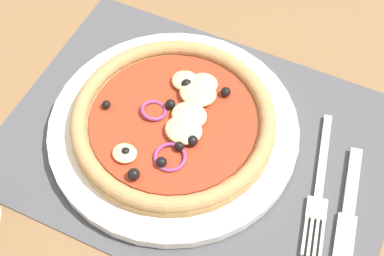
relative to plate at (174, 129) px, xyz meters
The scene contains 6 objects.
ground_plane 4.07cm from the plate, behind, with size 190.00×140.00×2.40cm, color olive.
placemat 3.49cm from the plate, behind, with size 44.79×32.49×0.40cm, color #4C4C51.
plate is the anchor object (origin of this frame).
pizza 1.78cm from the plate, 130.08° to the right, with size 23.38×23.38×2.66cm.
fork 17.80cm from the plate, behind, with size 5.19×17.92×0.44cm.
knife 22.13cm from the plate, behind, with size 5.07×19.99×0.62cm.
Camera 1 is at (-14.18, 32.32, 56.06)cm, focal length 53.27 mm.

